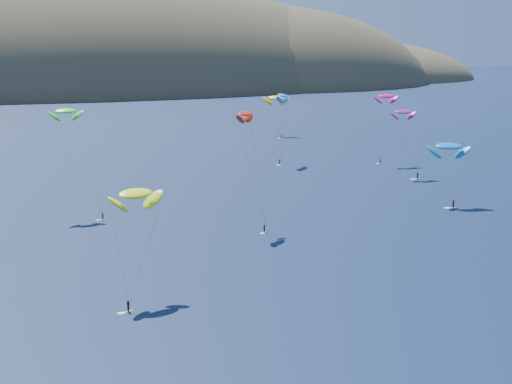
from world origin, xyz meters
The scene contains 9 objects.
island centered at (39.40, 562.36, -10.74)m, with size 730.00×300.00×210.00m.
kitesurfer_2 centered at (-26.11, 51.72, 16.87)m, with size 9.92×11.64×19.44m.
kitesurfer_3 centered at (-30.87, 112.90, 24.52)m, with size 10.72×12.65×26.73m.
kitesurfer_4 centered at (43.47, 159.89, 22.52)m, with size 8.26×9.13×24.89m.
kitesurfer_5 centered at (60.20, 89.47, 14.72)m, with size 11.39×10.02×17.63m.
kitesurfer_6 centered at (69.32, 126.32, 19.43)m, with size 8.42×10.06×21.74m.
kitesurfer_8 centered at (75.94, 148.08, 22.35)m, with size 8.75×4.84×24.71m.
kitesurfer_9 centered at (4.55, 86.23, 25.18)m, with size 6.92×11.14×27.18m.
kitesurfer_11 centered at (67.04, 224.25, 16.16)m, with size 11.59×15.58×19.14m.
Camera 1 is at (-46.49, -60.46, 41.73)m, focal length 50.00 mm.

